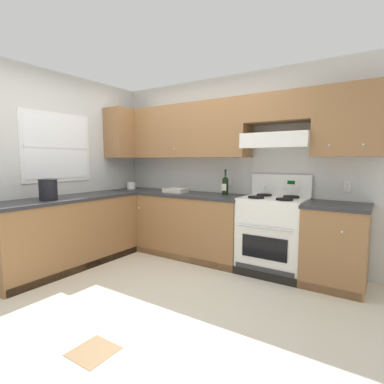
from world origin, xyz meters
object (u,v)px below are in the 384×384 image
wine_bottle (225,185)px  paper_towel_roll (131,185)px  stove (273,234)px  bowl (176,191)px  bucket (48,189)px

wine_bottle → paper_towel_roll: wine_bottle is taller
stove → paper_towel_roll: bearing=179.5°
stove → bowl: 1.52m
wine_bottle → bowl: (-0.74, -0.14, -0.11)m
bucket → paper_towel_roll: size_ratio=1.85×
wine_bottle → paper_towel_roll: (-1.69, -0.09, -0.08)m
bowl → paper_towel_roll: size_ratio=2.47×
wine_bottle → bucket: (-1.49, -1.65, -0.00)m
wine_bottle → bowl: size_ratio=1.03×
bucket → stove: bearing=35.0°
wine_bottle → paper_towel_roll: 1.69m
wine_bottle → bowl: bearing=-169.5°
stove → bucket: 2.75m
wine_bottle → bucket: size_ratio=1.38×
bowl → bucket: 1.70m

